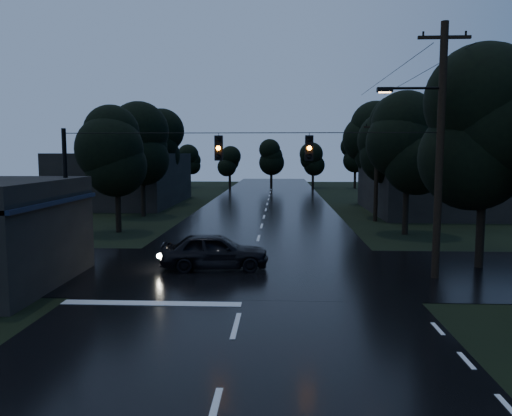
{
  "coord_description": "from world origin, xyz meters",
  "views": [
    {
      "loc": [
        1.26,
        -8.95,
        4.98
      ],
      "look_at": [
        0.09,
        15.17,
        2.34
      ],
      "focal_mm": 35.0,
      "sensor_mm": 36.0,
      "label": 1
    }
  ],
  "objects": [
    {
      "name": "main_road",
      "position": [
        0.0,
        30.0,
        0.0
      ],
      "size": [
        12.0,
        120.0,
        0.02
      ],
      "primitive_type": "cube",
      "color": "black",
      "rests_on": "ground"
    },
    {
      "name": "tree_left_c",
      "position": [
        -10.2,
        40.0,
        5.99
      ],
      "size": [
        4.48,
        4.48,
        9.44
      ],
      "color": "black",
      "rests_on": "ground"
    },
    {
      "name": "cross_street",
      "position": [
        0.0,
        12.0,
        0.0
      ],
      "size": [
        60.0,
        9.0,
        0.02
      ],
      "primitive_type": "cube",
      "color": "black",
      "rests_on": "ground"
    },
    {
      "name": "tree_right_b",
      "position": [
        9.6,
        30.0,
        5.99
      ],
      "size": [
        4.48,
        4.48,
        9.44
      ],
      "color": "black",
      "rests_on": "ground"
    },
    {
      "name": "tree_left_b",
      "position": [
        -9.6,
        30.0,
        5.62
      ],
      "size": [
        4.2,
        4.2,
        8.85
      ],
      "color": "black",
      "rests_on": "ground"
    },
    {
      "name": "tree_right_a",
      "position": [
        9.0,
        22.0,
        5.62
      ],
      "size": [
        4.2,
        4.2,
        8.85
      ],
      "color": "black",
      "rests_on": "ground"
    },
    {
      "name": "car",
      "position": [
        -1.55,
        12.18,
        0.79
      ],
      "size": [
        4.79,
        2.31,
        1.58
      ],
      "primitive_type": "imported",
      "rotation": [
        0.0,
        0.0,
        1.67
      ],
      "color": "black",
      "rests_on": "ground"
    },
    {
      "name": "building_far_right",
      "position": [
        14.0,
        34.0,
        2.2
      ],
      "size": [
        10.0,
        14.0,
        4.4
      ],
      "primitive_type": "cube",
      "color": "black",
      "rests_on": "ground"
    },
    {
      "name": "building_far_left",
      "position": [
        -14.0,
        40.0,
        2.5
      ],
      "size": [
        10.0,
        16.0,
        5.0
      ],
      "primitive_type": "cube",
      "color": "black",
      "rests_on": "ground"
    },
    {
      "name": "utility_pole_far",
      "position": [
        8.3,
        28.0,
        3.88
      ],
      "size": [
        2.0,
        0.3,
        7.5
      ],
      "color": "black",
      "rests_on": "ground"
    },
    {
      "name": "anchor_pole_left",
      "position": [
        -7.5,
        11.0,
        3.0
      ],
      "size": [
        0.18,
        0.18,
        6.0
      ],
      "primitive_type": "cylinder",
      "color": "black",
      "rests_on": "ground"
    },
    {
      "name": "utility_pole_main",
      "position": [
        7.41,
        11.0,
        5.26
      ],
      "size": [
        3.5,
        0.3,
        10.0
      ],
      "color": "black",
      "rests_on": "ground"
    },
    {
      "name": "tree_left_a",
      "position": [
        -9.0,
        22.0,
        5.24
      ],
      "size": [
        3.92,
        3.92,
        8.26
      ],
      "color": "black",
      "rests_on": "ground"
    },
    {
      "name": "tree_right_c",
      "position": [
        10.2,
        40.0,
        6.37
      ],
      "size": [
        4.76,
        4.76,
        10.03
      ],
      "color": "black",
      "rests_on": "ground"
    },
    {
      "name": "span_signals",
      "position": [
        0.56,
        10.99,
        5.24
      ],
      "size": [
        15.0,
        0.37,
        1.12
      ],
      "color": "black",
      "rests_on": "ground"
    },
    {
      "name": "tree_corner_near",
      "position": [
        10.0,
        13.0,
        5.99
      ],
      "size": [
        4.48,
        4.48,
        9.44
      ],
      "color": "black",
      "rests_on": "ground"
    }
  ]
}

